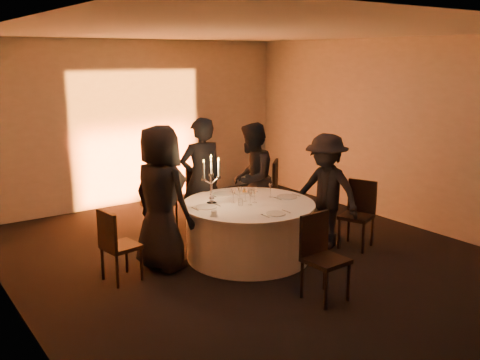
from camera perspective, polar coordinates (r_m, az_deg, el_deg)
floor at (r=7.46m, az=0.89°, el=-8.16°), size 7.00×7.00×0.00m
ceiling at (r=6.96m, az=0.98°, el=15.52°), size 7.00×7.00×0.00m
wall_back at (r=10.07m, az=-10.93°, el=5.99°), size 7.00×0.00×7.00m
wall_left at (r=5.85m, az=-23.56°, el=0.09°), size 0.00×7.00×7.00m
wall_right at (r=9.13m, az=16.40°, el=4.98°), size 0.00×7.00×7.00m
uplighter_fixture at (r=10.08m, az=-9.87°, el=-2.37°), size 0.25×0.12×0.10m
banquet_table at (r=7.33m, az=0.90°, el=-5.36°), size 1.80×1.80×0.77m
chair_left at (r=6.67m, az=-13.15°, el=-6.48°), size 0.45×0.45×0.91m
chair_back_left at (r=8.42m, az=-4.78°, el=-1.53°), size 0.45×0.45×1.04m
chair_back_right at (r=8.70m, az=2.97°, el=-0.90°), size 0.66×0.66×1.06m
chair_right at (r=7.89m, az=12.54°, el=-3.13°), size 0.55×0.55×0.96m
chair_front at (r=6.15m, az=8.61°, el=-7.54°), size 0.45×0.45×0.98m
guest_left at (r=6.88m, az=-8.44°, el=-1.94°), size 0.83×1.05×1.88m
guest_back_left at (r=7.96m, az=-4.15°, el=0.09°), size 0.72×0.51×1.84m
guest_back_right at (r=8.23m, az=1.26°, el=0.15°), size 1.06×1.03×1.72m
guest_right at (r=7.71m, az=9.13°, el=-1.18°), size 0.85×1.18×1.65m
plate_left at (r=7.02m, az=-3.63°, el=-2.88°), size 0.36×0.28×0.01m
plate_back_left at (r=7.65m, az=-1.82°, el=-1.50°), size 0.36×0.29×0.01m
plate_back_right at (r=7.74m, az=0.51°, el=-1.26°), size 0.36×0.30×0.08m
plate_right at (r=7.53m, az=5.04°, el=-1.78°), size 0.36×0.28×0.01m
plate_front at (r=6.73m, az=3.84°, el=-3.59°), size 0.36×0.24×0.01m
coffee_cup at (r=6.65m, az=-2.80°, el=-3.58°), size 0.11×0.11×0.07m
candelabra at (r=7.11m, az=-3.06°, el=-0.74°), size 0.29×0.14×0.68m
wine_glass_a at (r=7.26m, az=0.58°, el=-1.24°), size 0.07×0.07×0.19m
wine_glass_b at (r=7.20m, az=1.59°, el=-1.38°), size 0.07×0.07×0.19m
wine_glass_c at (r=7.49m, az=3.29°, el=-0.82°), size 0.07×0.07×0.19m
wine_glass_d at (r=7.08m, az=1.10°, el=-1.62°), size 0.07×0.07×0.19m
wine_glass_e at (r=7.18m, az=-0.71°, el=-1.40°), size 0.07×0.07×0.19m
wine_glass_f at (r=7.29m, az=-0.02°, el=-1.18°), size 0.07×0.07×0.19m
tumbler_a at (r=7.09m, az=0.06°, el=-2.38°), size 0.07×0.07×0.09m
tumbler_b at (r=7.51m, az=1.39°, el=-1.48°), size 0.07×0.07×0.09m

